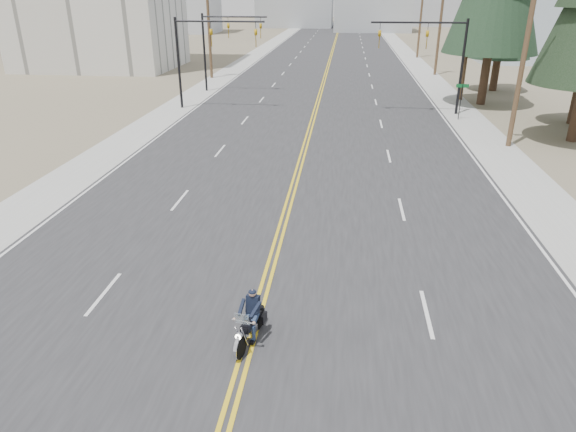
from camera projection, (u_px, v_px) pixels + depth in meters
The scene contains 16 objects.
ground_plane at pixel (233, 398), 12.06m from camera, with size 400.00×400.00×0.00m, color #776D56.
road at pixel (331, 57), 75.81m from camera, with size 20.00×200.00×0.01m, color #303033.
sidewalk_left at pixel (254, 56), 76.95m from camera, with size 3.00×200.00×0.01m, color #A5A5A0.
sidewalk_right at pixel (410, 58), 74.66m from camera, with size 3.00×200.00×0.01m, color #A5A5A0.
traffic_mast_left at pixel (202, 45), 40.12m from camera, with size 7.10×0.26×7.00m.
traffic_mast_right at pixel (437, 48), 38.33m from camera, with size 7.10×0.26×7.00m.
traffic_mast_far at pixel (221, 38), 47.46m from camera, with size 6.10×0.26×7.00m.
street_sign at pixel (461, 95), 37.58m from camera, with size 0.90×0.06×2.62m.
utility_pole_b at pixel (526, 45), 29.36m from camera, with size 2.20×0.30×11.50m.
utility_pole_c at pixel (469, 31), 43.12m from camera, with size 2.20×0.30×11.00m.
utility_pole_d at pixel (441, 19), 56.68m from camera, with size 2.20×0.30×11.50m.
utility_pole_e at pixel (421, 15), 72.26m from camera, with size 2.20×0.30×11.00m.
utility_pole_left at pixel (209, 25), 54.83m from camera, with size 2.20×0.30×10.50m.
haze_bldg_b at pixel (373, 0), 122.29m from camera, with size 18.00×14.00×14.00m, color #ADB2B7.
haze_bldg_e at pixel (430, 3), 143.76m from camera, with size 14.00×14.00×12.00m, color #B7BCC6.
motorcyclist at pixel (249, 319), 13.71m from camera, with size 0.82×1.92×1.50m, color black, non-canonical shape.
Camera 1 is at (2.30, -9.13, 8.77)m, focal length 32.00 mm.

